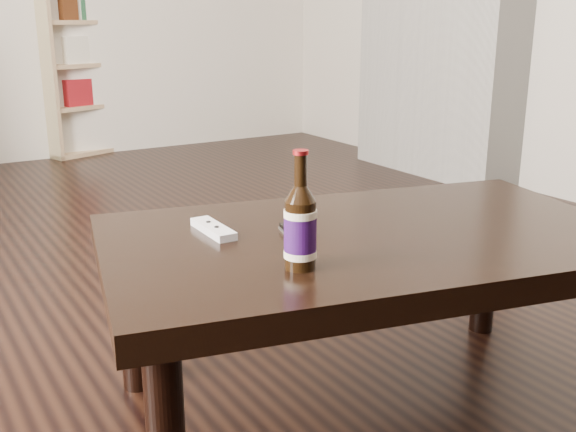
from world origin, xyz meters
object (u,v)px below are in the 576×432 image
beer_bottle (300,228)px  remote (213,229)px  phone (294,231)px  bookshelf (80,61)px  coffee_table (369,257)px

beer_bottle → remote: beer_bottle is taller
beer_bottle → phone: 0.25m
beer_bottle → bookshelf: bearing=80.7°
coffee_table → remote: bearing=148.8°
phone → remote: (-0.16, 0.11, 0.00)m
beer_bottle → phone: beer_bottle is taller
coffee_table → beer_bottle: (-0.28, -0.12, 0.15)m
bookshelf → coffee_table: (-0.38, -3.93, -0.26)m
beer_bottle → phone: bearing=60.7°
remote → bookshelf: bearing=80.1°
coffee_table → phone: 0.20m
bookshelf → phone: 3.89m
phone → remote: bearing=160.2°
beer_bottle → phone: size_ratio=2.28×
bookshelf → phone: (-0.55, -3.84, -0.19)m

